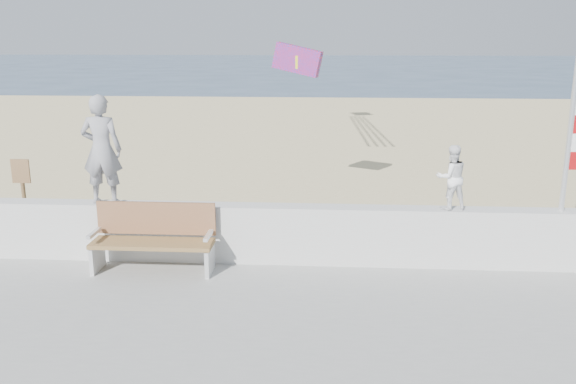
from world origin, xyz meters
TOP-DOWN VIEW (x-y plane):
  - ground at (0.00, 0.00)m, footprint 220.00×220.00m
  - sand at (0.00, 9.00)m, footprint 90.00×40.00m
  - seawall at (0.00, 2.00)m, footprint 30.00×0.35m
  - adult at (-2.65, 2.00)m, footprint 0.62×0.42m
  - child at (2.61, 2.00)m, footprint 0.54×0.46m
  - bench at (-1.78, 1.55)m, footprint 1.80×0.57m
  - parafoil_kite at (0.14, 5.97)m, footprint 1.08×0.47m
  - sign at (-4.50, 3.02)m, footprint 0.32×0.07m

SIDE VIEW (x-z plane):
  - ground at x=0.00m, z-range 0.00..0.00m
  - sand at x=0.00m, z-range 0.00..0.08m
  - seawall at x=0.00m, z-range 0.18..1.08m
  - bench at x=-1.78m, z-range 0.19..1.19m
  - sign at x=-4.50m, z-range 0.21..1.67m
  - child at x=2.61m, z-range 1.08..2.05m
  - adult at x=-2.65m, z-range 1.08..2.75m
  - parafoil_kite at x=0.14m, z-range 2.74..3.46m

